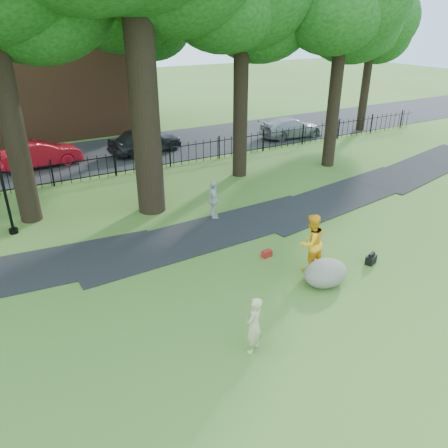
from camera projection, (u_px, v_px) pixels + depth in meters
ground at (241, 293)px, 12.72m from camera, size 120.00×120.00×0.00m
footpath at (208, 233)px, 16.22m from camera, size 36.07×3.85×0.03m
street at (95, 156)px, 25.25m from camera, size 80.00×7.00×0.02m
iron_fence at (115, 164)px, 21.86m from camera, size 44.00×0.04×1.20m
woman at (254, 325)px, 10.24m from camera, size 0.65×0.58×1.50m
man at (311, 243)px, 13.56m from camera, size 0.96×0.77×1.88m
pedestrian at (213, 200)px, 17.13m from camera, size 0.69×0.98×1.55m
boulder at (326, 271)px, 13.04m from camera, size 1.66×1.43×0.82m
lamppost at (5, 194)px, 15.58m from camera, size 0.32×0.32×3.20m
backpack at (371, 260)px, 14.19m from camera, size 0.43×0.34×0.28m
red_bag at (267, 254)px, 14.62m from camera, size 0.35×0.24×0.23m
red_sedan at (40, 154)px, 23.15m from camera, size 4.29×1.87×1.37m
grey_car at (145, 140)px, 25.54m from camera, size 4.58×2.43×1.48m
silver_car at (291, 128)px, 28.90m from camera, size 4.44×2.01×1.26m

